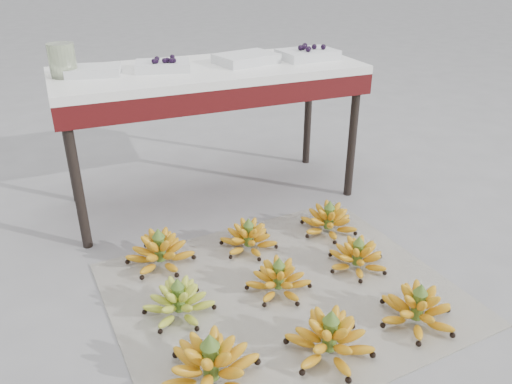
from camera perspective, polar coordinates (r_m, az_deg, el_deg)
name	(u,v)px	position (r m, az deg, el deg)	size (l,w,h in m)	color
ground	(312,300)	(1.93, 6.38, -12.12)	(60.00, 60.00, 0.00)	gray
newspaper_mat	(283,293)	(1.95, 3.11, -11.45)	(1.25, 1.05, 0.01)	silver
bunch_front_left	(211,366)	(1.58, -5.16, -19.20)	(0.34, 0.34, 0.19)	gold
bunch_front_center	(330,339)	(1.68, 8.40, -16.25)	(0.38, 0.38, 0.17)	gold
bunch_front_right	(417,309)	(1.87, 17.97, -12.61)	(0.29, 0.29, 0.16)	gold
bunch_mid_left	(179,302)	(1.84, -8.81, -12.28)	(0.33, 0.33, 0.15)	#95BA2F
bunch_mid_center	(279,279)	(1.93, 2.60, -9.95)	(0.29, 0.29, 0.15)	gold
bunch_mid_right	(357,257)	(2.09, 11.52, -7.27)	(0.31, 0.31, 0.15)	gold
bunch_back_left	(160,252)	(2.11, -10.92, -6.72)	(0.35, 0.35, 0.17)	gold
bunch_back_center	(249,238)	(2.17, -0.86, -5.29)	(0.28, 0.28, 0.15)	gold
bunch_back_right	(329,221)	(2.32, 8.31, -3.28)	(0.28, 0.28, 0.16)	gold
vendor_table	(210,83)	(2.43, -5.30, 12.29)	(1.43, 0.57, 0.69)	black
tray_far_left	(94,71)	(2.35, -18.06, 13.06)	(0.26, 0.21, 0.04)	silver
tray_left	(163,65)	(2.36, -10.61, 14.03)	(0.27, 0.22, 0.06)	silver
tray_right	(246,58)	(2.47, -1.14, 15.01)	(0.31, 0.25, 0.04)	silver
tray_far_right	(308,54)	(2.58, 5.91, 15.43)	(0.29, 0.22, 0.07)	silver
glass_jar	(62,60)	(2.33, -21.26, 13.84)	(0.11, 0.11, 0.14)	beige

